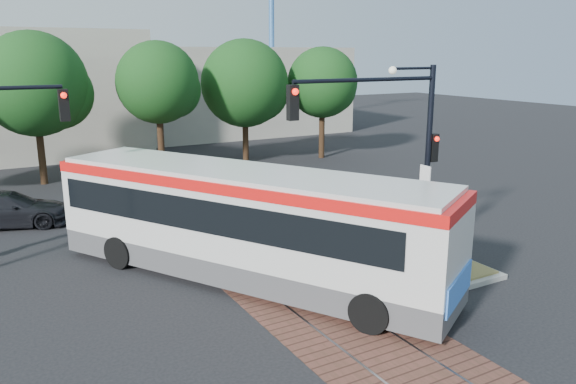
% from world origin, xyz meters
% --- Properties ---
extents(ground, '(120.00, 120.00, 0.00)m').
position_xyz_m(ground, '(0.00, 0.00, 0.00)').
color(ground, black).
rests_on(ground, ground).
extents(trackbed, '(3.60, 40.00, 0.02)m').
position_xyz_m(trackbed, '(0.00, 4.00, 0.01)').
color(trackbed, brown).
rests_on(trackbed, ground).
extents(tree_row, '(26.40, 5.60, 7.67)m').
position_xyz_m(tree_row, '(1.21, 16.42, 4.85)').
color(tree_row, '#382314').
rests_on(tree_row, ground).
extents(warehouses, '(40.00, 13.00, 8.00)m').
position_xyz_m(warehouses, '(-0.53, 28.75, 3.81)').
color(warehouses, '#ADA899').
rests_on(warehouses, ground).
extents(crane, '(8.00, 0.50, 18.00)m').
position_xyz_m(crane, '(18.00, 34.00, 10.88)').
color(crane, '#3F72B2').
rests_on(crane, ground).
extents(city_bus, '(8.53, 12.04, 3.33)m').
position_xyz_m(city_bus, '(-0.91, 0.32, 1.85)').
color(city_bus, '#49494B').
rests_on(city_bus, ground).
extents(traffic_island, '(2.20, 5.20, 1.13)m').
position_xyz_m(traffic_island, '(4.82, -0.90, 0.33)').
color(traffic_island, gray).
rests_on(traffic_island, ground).
extents(signal_pole_main, '(5.49, 0.46, 6.00)m').
position_xyz_m(signal_pole_main, '(3.86, -0.81, 4.16)').
color(signal_pole_main, black).
rests_on(signal_pole_main, ground).
extents(parked_car, '(5.06, 3.22, 1.37)m').
position_xyz_m(parked_car, '(-6.67, 9.67, 0.68)').
color(parked_car, black).
rests_on(parked_car, ground).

